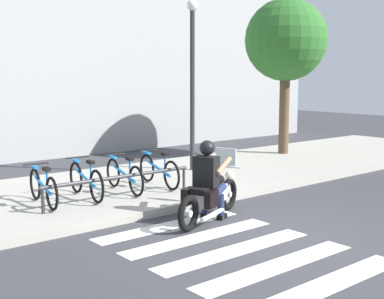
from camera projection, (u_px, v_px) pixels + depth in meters
ground_plane at (281, 237)px, 8.10m from camera, size 48.00×48.00×0.00m
sidewalk at (130, 187)px, 11.42m from camera, size 24.00×4.40×0.15m
crosswalk_stripe_0 at (328, 284)px, 6.24m from camera, size 2.80×0.40×0.01m
crosswalk_stripe_1 at (277, 266)px, 6.86m from camera, size 2.80×0.40×0.01m
crosswalk_stripe_2 at (235, 250)px, 7.47m from camera, size 2.80×0.40×0.01m
crosswalk_stripe_3 at (200, 237)px, 8.08m from camera, size 2.80×0.40×0.01m
crosswalk_stripe_4 at (169, 226)px, 8.69m from camera, size 2.80×0.40×0.01m
motorcycle at (210, 195)px, 9.00m from camera, size 2.04×0.99×1.19m
rider at (208, 175)px, 8.89m from camera, size 0.75×0.69×1.42m
bicycle_0 at (43, 187)px, 9.43m from camera, size 0.48×1.58×0.74m
bicycle_1 at (86, 180)px, 9.97m from camera, size 0.48×1.68×0.77m
bicycle_2 at (124, 175)px, 10.52m from camera, size 0.48×1.67×0.75m
bicycle_3 at (159, 170)px, 11.07m from camera, size 0.48×1.68×0.76m
bike_rack at (120, 179)px, 9.82m from camera, size 3.20×0.07×0.49m
street_lamp at (192, 71)px, 12.70m from camera, size 0.28×0.28×4.33m
tree_near_rack at (286, 41)px, 15.35m from camera, size 2.45×2.45×4.78m
building_backdrop at (23, 34)px, 15.26m from camera, size 24.00×1.20×7.43m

